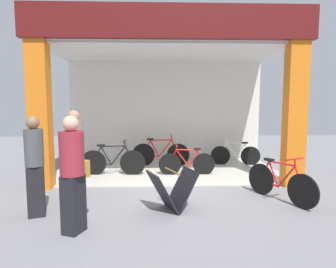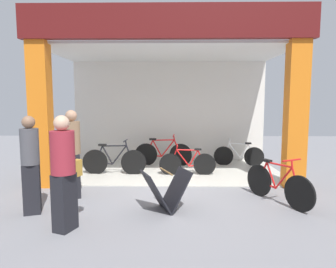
{
  "view_description": "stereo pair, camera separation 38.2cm",
  "coord_description": "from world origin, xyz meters",
  "px_view_note": "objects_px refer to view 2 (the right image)",
  "views": [
    {
      "loc": [
        -0.26,
        -6.76,
        1.98
      ],
      "look_at": [
        0.0,
        0.78,
        1.15
      ],
      "focal_mm": 31.9,
      "sensor_mm": 36.0,
      "label": 1
    },
    {
      "loc": [
        0.12,
        -6.76,
        1.98
      ],
      "look_at": [
        0.0,
        0.78,
        1.15
      ],
      "focal_mm": 31.9,
      "sensor_mm": 36.0,
      "label": 2
    }
  ],
  "objects_px": {
    "bicycle_inside_1": "(239,155)",
    "pedestrian_1": "(64,171)",
    "sandwich_board_sign": "(166,190)",
    "pedestrian_0": "(31,164)",
    "pedestrian_2": "(72,153)",
    "bicycle_inside_3": "(188,163)",
    "bicycle_parked_0": "(277,184)",
    "bicycle_inside_0": "(163,153)",
    "bicycle_inside_2": "(114,161)"
  },
  "relations": [
    {
      "from": "bicycle_inside_1",
      "to": "pedestrian_1",
      "type": "xyz_separation_m",
      "value": [
        -3.68,
        -4.64,
        0.6
      ]
    },
    {
      "from": "bicycle_inside_1",
      "to": "sandwich_board_sign",
      "type": "relative_size",
      "value": 1.53
    },
    {
      "from": "pedestrian_0",
      "to": "pedestrian_2",
      "type": "xyz_separation_m",
      "value": [
        0.43,
        0.9,
        0.05
      ]
    },
    {
      "from": "bicycle_inside_3",
      "to": "pedestrian_1",
      "type": "height_order",
      "value": "pedestrian_1"
    },
    {
      "from": "bicycle_parked_0",
      "to": "pedestrian_2",
      "type": "height_order",
      "value": "pedestrian_2"
    },
    {
      "from": "bicycle_inside_0",
      "to": "bicycle_parked_0",
      "type": "height_order",
      "value": "bicycle_inside_0"
    },
    {
      "from": "pedestrian_2",
      "to": "bicycle_inside_3",
      "type": "bearing_deg",
      "value": 37.32
    },
    {
      "from": "bicycle_inside_0",
      "to": "bicycle_inside_1",
      "type": "relative_size",
      "value": 1.17
    },
    {
      "from": "bicycle_inside_0",
      "to": "bicycle_inside_3",
      "type": "relative_size",
      "value": 1.16
    },
    {
      "from": "bicycle_parked_0",
      "to": "pedestrian_2",
      "type": "distance_m",
      "value": 4.14
    },
    {
      "from": "bicycle_inside_3",
      "to": "bicycle_inside_2",
      "type": "bearing_deg",
      "value": 178.5
    },
    {
      "from": "bicycle_inside_2",
      "to": "bicycle_inside_3",
      "type": "relative_size",
      "value": 1.14
    },
    {
      "from": "bicycle_inside_3",
      "to": "pedestrian_2",
      "type": "height_order",
      "value": "pedestrian_2"
    },
    {
      "from": "bicycle_inside_3",
      "to": "sandwich_board_sign",
      "type": "xyz_separation_m",
      "value": [
        -0.52,
        -2.57,
        0.04
      ]
    },
    {
      "from": "bicycle_inside_3",
      "to": "bicycle_parked_0",
      "type": "distance_m",
      "value": 2.7
    },
    {
      "from": "bicycle_inside_2",
      "to": "pedestrian_1",
      "type": "relative_size",
      "value": 0.97
    },
    {
      "from": "sandwich_board_sign",
      "to": "pedestrian_0",
      "type": "distance_m",
      "value": 2.43
    },
    {
      "from": "bicycle_inside_3",
      "to": "bicycle_inside_1",
      "type": "bearing_deg",
      "value": 36.4
    },
    {
      "from": "bicycle_parked_0",
      "to": "bicycle_inside_0",
      "type": "bearing_deg",
      "value": 125.19
    },
    {
      "from": "pedestrian_2",
      "to": "pedestrian_0",
      "type": "bearing_deg",
      "value": -115.69
    },
    {
      "from": "bicycle_inside_2",
      "to": "bicycle_inside_1",
      "type": "bearing_deg",
      "value": 17.63
    },
    {
      "from": "sandwich_board_sign",
      "to": "pedestrian_1",
      "type": "bearing_deg",
      "value": -150.46
    },
    {
      "from": "bicycle_inside_3",
      "to": "pedestrian_0",
      "type": "distance_m",
      "value": 4.04
    },
    {
      "from": "bicycle_inside_2",
      "to": "bicycle_parked_0",
      "type": "bearing_deg",
      "value": -31.15
    },
    {
      "from": "bicycle_inside_3",
      "to": "bicycle_parked_0",
      "type": "bearing_deg",
      "value": -52.5
    },
    {
      "from": "sandwich_board_sign",
      "to": "bicycle_parked_0",
      "type": "bearing_deg",
      "value": 11.25
    },
    {
      "from": "bicycle_inside_2",
      "to": "pedestrian_1",
      "type": "distance_m",
      "value": 3.54
    },
    {
      "from": "bicycle_parked_0",
      "to": "sandwich_board_sign",
      "type": "distance_m",
      "value": 2.21
    },
    {
      "from": "bicycle_inside_1",
      "to": "pedestrian_0",
      "type": "height_order",
      "value": "pedestrian_0"
    },
    {
      "from": "bicycle_inside_3",
      "to": "sandwich_board_sign",
      "type": "relative_size",
      "value": 1.54
    },
    {
      "from": "sandwich_board_sign",
      "to": "pedestrian_0",
      "type": "relative_size",
      "value": 0.57
    },
    {
      "from": "bicycle_inside_2",
      "to": "pedestrian_2",
      "type": "relative_size",
      "value": 0.96
    },
    {
      "from": "bicycle_inside_2",
      "to": "bicycle_inside_3",
      "type": "height_order",
      "value": "bicycle_inside_2"
    },
    {
      "from": "pedestrian_1",
      "to": "bicycle_inside_3",
      "type": "bearing_deg",
      "value": 59.16
    },
    {
      "from": "bicycle_inside_2",
      "to": "pedestrian_1",
      "type": "bearing_deg",
      "value": -91.1
    },
    {
      "from": "bicycle_inside_0",
      "to": "bicycle_inside_3",
      "type": "bearing_deg",
      "value": -59.37
    },
    {
      "from": "bicycle_inside_0",
      "to": "pedestrian_2",
      "type": "height_order",
      "value": "pedestrian_2"
    },
    {
      "from": "bicycle_inside_1",
      "to": "sandwich_board_sign",
      "type": "distance_m",
      "value": 4.34
    },
    {
      "from": "bicycle_parked_0",
      "to": "sandwich_board_sign",
      "type": "height_order",
      "value": "bicycle_parked_0"
    },
    {
      "from": "bicycle_inside_0",
      "to": "pedestrian_0",
      "type": "height_order",
      "value": "pedestrian_0"
    },
    {
      "from": "bicycle_inside_1",
      "to": "pedestrian_1",
      "type": "bearing_deg",
      "value": -128.43
    },
    {
      "from": "bicycle_inside_0",
      "to": "pedestrian_2",
      "type": "bearing_deg",
      "value": -119.9
    },
    {
      "from": "sandwich_board_sign",
      "to": "bicycle_inside_0",
      "type": "bearing_deg",
      "value": 92.67
    },
    {
      "from": "pedestrian_1",
      "to": "bicycle_inside_1",
      "type": "bearing_deg",
      "value": 51.57
    },
    {
      "from": "pedestrian_0",
      "to": "pedestrian_1",
      "type": "xyz_separation_m",
      "value": [
        0.83,
        -0.67,
        0.04
      ]
    },
    {
      "from": "bicycle_parked_0",
      "to": "pedestrian_1",
      "type": "height_order",
      "value": "pedestrian_1"
    },
    {
      "from": "bicycle_inside_0",
      "to": "sandwich_board_sign",
      "type": "bearing_deg",
      "value": -87.33
    },
    {
      "from": "bicycle_inside_2",
      "to": "pedestrian_0",
      "type": "distance_m",
      "value": 3.0
    },
    {
      "from": "bicycle_inside_1",
      "to": "pedestrian_1",
      "type": "distance_m",
      "value": 5.95
    },
    {
      "from": "bicycle_inside_1",
      "to": "pedestrian_0",
      "type": "xyz_separation_m",
      "value": [
        -4.51,
        -3.97,
        0.56
      ]
    }
  ]
}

